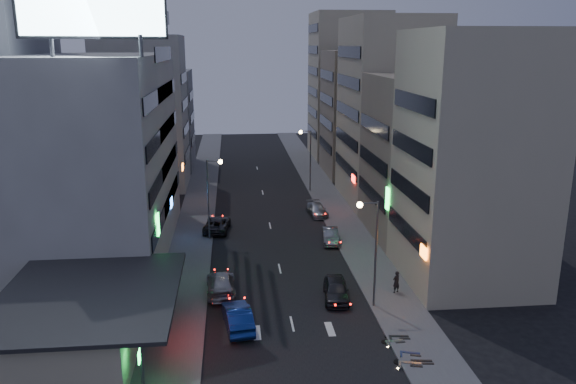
{
  "coord_description": "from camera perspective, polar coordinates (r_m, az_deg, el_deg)",
  "views": [
    {
      "loc": [
        -3.85,
        -31.21,
        18.85
      ],
      "look_at": [
        1.4,
        20.66,
        5.1
      ],
      "focal_mm": 35.0,
      "sensor_mm": 36.0,
      "label": 1
    }
  ],
  "objects": [
    {
      "name": "shophouse_mid",
      "position": [
        57.65,
        13.97,
        3.49
      ],
      "size": [
        11.0,
        12.0,
        16.0
      ],
      "primitive_type": "cube",
      "color": "gray",
      "rests_on": "ground"
    },
    {
      "name": "sidewalk_left",
      "position": [
        64.16,
        -9.24,
        -2.45
      ],
      "size": [
        4.0,
        120.0,
        0.12
      ],
      "primitive_type": "cube",
      "color": "#4C4C4F",
      "rests_on": "ground"
    },
    {
      "name": "scooter_blue",
      "position": [
        37.24,
        13.37,
        -14.84
      ],
      "size": [
        1.14,
        1.98,
        1.15
      ],
      "primitive_type": null,
      "rotation": [
        0.0,
        0.0,
        1.28
      ],
      "color": "navy",
      "rests_on": "sidewalk_right"
    },
    {
      "name": "parked_car_right_far",
      "position": [
        63.83,
        2.98,
        -1.81
      ],
      "size": [
        2.24,
        4.65,
        1.3
      ],
      "primitive_type": "imported",
      "rotation": [
        0.0,
        0.0,
        0.09
      ],
      "color": "#9CA1A4",
      "rests_on": "ground"
    },
    {
      "name": "person",
      "position": [
        44.86,
        10.94,
        -8.96
      ],
      "size": [
        0.76,
        0.67,
        1.76
      ],
      "primitive_type": "imported",
      "rotation": [
        0.0,
        0.0,
        3.61
      ],
      "color": "black",
      "rests_on": "sidewalk_right"
    },
    {
      "name": "ground",
      "position": [
        36.66,
        1.12,
        -16.17
      ],
      "size": [
        180.0,
        180.0,
        0.0
      ],
      "primitive_type": "plane",
      "color": "black",
      "rests_on": "ground"
    },
    {
      "name": "parked_car_right_near",
      "position": [
        43.48,
        4.9,
        -9.85
      ],
      "size": [
        2.33,
        4.73,
        1.55
      ],
      "primitive_type": "imported",
      "rotation": [
        0.0,
        0.0,
        -0.11
      ],
      "color": "#27282C",
      "rests_on": "ground"
    },
    {
      "name": "far_left_b",
      "position": [
        90.74,
        -13.54,
        7.18
      ],
      "size": [
        12.0,
        10.0,
        15.0
      ],
      "primitive_type": "cube",
      "color": "gray",
      "rests_on": "ground"
    },
    {
      "name": "shophouse_far",
      "position": [
        69.28,
        10.15,
        8.04
      ],
      "size": [
        10.0,
        14.0,
        22.0
      ],
      "primitive_type": "cube",
      "color": "tan",
      "rests_on": "ground"
    },
    {
      "name": "far_right_b",
      "position": [
        97.49,
        6.09,
        10.67
      ],
      "size": [
        12.0,
        12.0,
        24.0
      ],
      "primitive_type": "cube",
      "color": "tan",
      "rests_on": "ground"
    },
    {
      "name": "scooter_black_a",
      "position": [
        36.64,
        14.48,
        -15.41
      ],
      "size": [
        0.9,
        2.01,
        1.19
      ],
      "primitive_type": null,
      "rotation": [
        0.0,
        0.0,
        1.44
      ],
      "color": "black",
      "rests_on": "sidewalk_right"
    },
    {
      "name": "scooter_silver_a",
      "position": [
        36.22,
        13.47,
        -15.65
      ],
      "size": [
        1.16,
        2.16,
        1.26
      ],
      "primitive_type": null,
      "rotation": [
        0.0,
        0.0,
        1.33
      ],
      "color": "#929399",
      "rests_on": "sidewalk_right"
    },
    {
      "name": "far_right_a",
      "position": [
        84.06,
        7.64,
        7.92
      ],
      "size": [
        11.0,
        12.0,
        18.0
      ],
      "primitive_type": "cube",
      "color": "gray",
      "rests_on": "ground"
    },
    {
      "name": "street_lamp_left",
      "position": [
        54.93,
        -7.75,
        0.43
      ],
      "size": [
        1.6,
        0.44,
        8.02
      ],
      "color": "#595B60",
      "rests_on": "sidewalk_left"
    },
    {
      "name": "white_building",
      "position": [
        53.78,
        -19.86,
        3.34
      ],
      "size": [
        14.0,
        24.0,
        18.0
      ],
      "primitive_type": "cube",
      "color": "#ABABA6",
      "rests_on": "ground"
    },
    {
      "name": "parked_car_left",
      "position": [
        58.92,
        -7.21,
        -3.26
      ],
      "size": [
        3.0,
        5.47,
        1.45
      ],
      "primitive_type": "imported",
      "rotation": [
        0.0,
        0.0,
        3.02
      ],
      "color": "#28282D",
      "rests_on": "ground"
    },
    {
      "name": "street_lamp_right_far",
      "position": [
        73.13,
        1.99,
        4.14
      ],
      "size": [
        1.6,
        0.44,
        8.02
      ],
      "color": "#595B60",
      "rests_on": "sidewalk_right"
    },
    {
      "name": "shophouse_near",
      "position": [
        46.62,
        18.22,
        3.09
      ],
      "size": [
        10.0,
        11.0,
        20.0
      ],
      "primitive_type": "cube",
      "color": "tan",
      "rests_on": "ground"
    },
    {
      "name": "food_court",
      "position": [
        38.58,
        -20.72,
        -12.18
      ],
      "size": [
        11.0,
        13.0,
        3.88
      ],
      "color": "tan",
      "rests_on": "ground"
    },
    {
      "name": "far_left_a",
      "position": [
        77.6,
        -14.51,
        7.76
      ],
      "size": [
        11.0,
        10.0,
        20.0
      ],
      "primitive_type": "cube",
      "color": "#ABABA6",
      "rests_on": "ground"
    },
    {
      "name": "road_car_silver",
      "position": [
        44.64,
        -6.85,
        -9.23
      ],
      "size": [
        2.43,
        5.42,
        1.54
      ],
      "primitive_type": "imported",
      "rotation": [
        0.0,
        0.0,
        3.19
      ],
      "color": "gray",
      "rests_on": "ground"
    },
    {
      "name": "scooter_silver_b",
      "position": [
        38.55,
        11.58,
        -13.7
      ],
      "size": [
        0.78,
        1.83,
        1.09
      ],
      "primitive_type": null,
      "rotation": [
        0.0,
        0.0,
        1.68
      ],
      "color": "gray",
      "rests_on": "sidewalk_right"
    },
    {
      "name": "billboard",
      "position": [
        42.27,
        -19.21,
        17.81
      ],
      "size": [
        9.52,
        3.75,
        6.2
      ],
      "rotation": [
        0.0,
        0.0,
        0.35
      ],
      "color": "#595B60",
      "rests_on": "white_building"
    },
    {
      "name": "road_car_blue",
      "position": [
        39.45,
        -5.14,
        -12.5
      ],
      "size": [
        2.37,
        5.11,
        1.62
      ],
      "primitive_type": "imported",
      "rotation": [
        0.0,
        0.0,
        3.28
      ],
      "color": "navy",
      "rests_on": "ground"
    },
    {
      "name": "scooter_black_b",
      "position": [
        39.0,
        12.19,
        -13.3
      ],
      "size": [
        0.88,
        2.02,
        1.19
      ],
      "primitive_type": null,
      "rotation": [
        0.0,
        0.0,
        1.45
      ],
      "color": "black",
      "rests_on": "sidewalk_right"
    },
    {
      "name": "sidewalk_right",
      "position": [
        65.11,
        4.96,
        -2.05
      ],
      "size": [
        4.0,
        120.0,
        0.12
      ],
      "primitive_type": "cube",
      "color": "#4C4C4F",
      "rests_on": "ground"
    },
    {
      "name": "parked_car_right_mid",
      "position": [
        55.31,
        4.33,
        -4.44
      ],
      "size": [
        1.91,
        4.32,
        1.38
      ],
      "primitive_type": "imported",
      "rotation": [
        0.0,
        0.0,
        -0.11
      ],
      "color": "gray",
      "rests_on": "ground"
    },
    {
      "name": "street_lamp_right_near",
      "position": [
        40.76,
        8.43,
        -4.71
      ],
      "size": [
        1.6,
        0.44,
        8.02
      ],
      "color": "#595B60",
      "rests_on": "sidewalk_right"
    }
  ]
}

